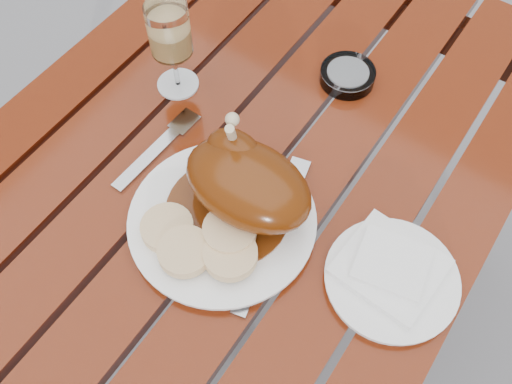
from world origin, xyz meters
TOP-DOWN VIEW (x-y plane):
  - ground at (0.00, 0.00)m, footprint 60.00×60.00m
  - table at (0.00, 0.00)m, footprint 0.80×1.20m
  - dinner_plate at (0.05, -0.11)m, footprint 0.33×0.33m
  - roast_duck at (0.06, -0.07)m, footprint 0.21×0.19m
  - bread_dumplings at (0.05, -0.16)m, footprint 0.18×0.14m
  - wine_glass at (-0.18, 0.07)m, footprint 0.09×0.09m
  - side_plate at (0.30, -0.05)m, footprint 0.23×0.23m
  - napkin at (0.29, -0.04)m, footprint 0.14×0.13m
  - ashtray at (0.06, 0.25)m, footprint 0.13×0.13m
  - fork at (-0.12, -0.07)m, footprint 0.03×0.17m
  - knife at (0.12, -0.10)m, footprint 0.08×0.24m

SIDE VIEW (x-z plane):
  - ground at x=0.00m, z-range 0.00..0.00m
  - table at x=0.00m, z-range 0.00..0.75m
  - fork at x=-0.12m, z-range 0.75..0.76m
  - knife at x=0.12m, z-range 0.75..0.76m
  - side_plate at x=0.30m, z-range 0.75..0.77m
  - dinner_plate at x=0.05m, z-range 0.75..0.77m
  - ashtray at x=0.06m, z-range 0.75..0.77m
  - napkin at x=0.29m, z-range 0.77..0.78m
  - bread_dumplings at x=0.05m, z-range 0.77..0.80m
  - roast_duck at x=0.06m, z-range 0.75..0.89m
  - wine_glass at x=-0.18m, z-range 0.75..0.92m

